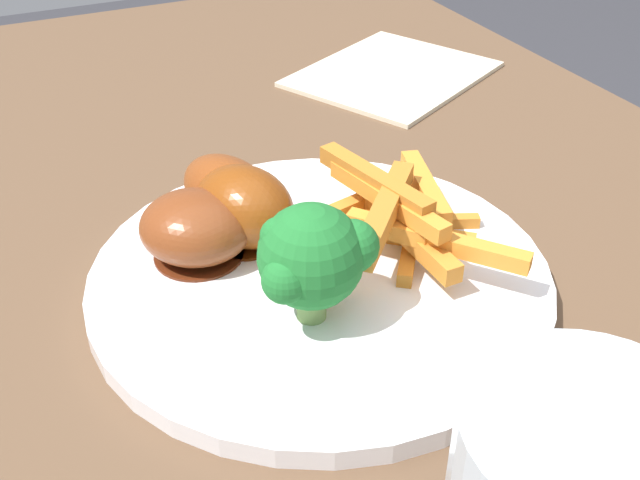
% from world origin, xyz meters
% --- Properties ---
extents(dining_table, '(1.22, 0.65, 0.71)m').
position_xyz_m(dining_table, '(0.00, 0.00, 0.60)').
color(dining_table, brown).
rests_on(dining_table, ground_plane).
extents(dinner_plate, '(0.26, 0.26, 0.01)m').
position_xyz_m(dinner_plate, '(0.06, 0.02, 0.72)').
color(dinner_plate, white).
rests_on(dinner_plate, dining_table).
extents(broccoli_floret_front, '(0.05, 0.06, 0.07)m').
position_xyz_m(broccoli_floret_front, '(0.02, 0.05, 0.76)').
color(broccoli_floret_front, '#7AA154').
rests_on(broccoli_floret_front, dinner_plate).
extents(carrot_fries_pile, '(0.14, 0.13, 0.04)m').
position_xyz_m(carrot_fries_pile, '(0.06, -0.03, 0.75)').
color(carrot_fries_pile, orange).
rests_on(carrot_fries_pile, dinner_plate).
extents(chicken_drumstick_near, '(0.11, 0.07, 0.05)m').
position_xyz_m(chicken_drumstick_near, '(0.10, 0.05, 0.75)').
color(chicken_drumstick_near, '#582209').
rests_on(chicken_drumstick_near, dinner_plate).
extents(chicken_drumstick_far, '(0.13, 0.06, 0.04)m').
position_xyz_m(chicken_drumstick_far, '(0.12, 0.05, 0.74)').
color(chicken_drumstick_far, '#5B240D').
rests_on(chicken_drumstick_far, dinner_plate).
extents(chicken_drumstick_extra, '(0.09, 0.11, 0.04)m').
position_xyz_m(chicken_drumstick_extra, '(0.10, 0.08, 0.74)').
color(chicken_drumstick_extra, '#53210E').
rests_on(chicken_drumstick_extra, dinner_plate).
extents(napkin, '(0.20, 0.22, 0.00)m').
position_xyz_m(napkin, '(0.31, -0.17, 0.71)').
color(napkin, beige).
rests_on(napkin, dining_table).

